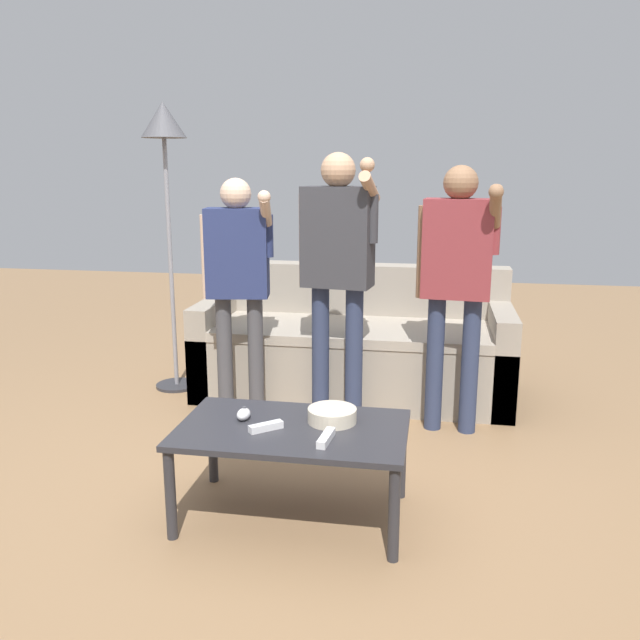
{
  "coord_description": "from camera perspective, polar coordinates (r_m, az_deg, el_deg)",
  "views": [
    {
      "loc": [
        0.68,
        -2.74,
        1.47
      ],
      "look_at": [
        0.15,
        0.27,
        0.75
      ],
      "focal_mm": 36.78,
      "sensor_mm": 36.0,
      "label": 1
    }
  ],
  "objects": [
    {
      "name": "ground_plane",
      "position": [
        3.18,
        -3.56,
        -14.32
      ],
      "size": [
        12.0,
        12.0,
        0.0
      ],
      "primitive_type": "plane",
      "color": "#93704C"
    },
    {
      "name": "couch",
      "position": [
        4.35,
        3.0,
        -2.5
      ],
      "size": [
        2.01,
        0.83,
        0.82
      ],
      "color": "#9E9384",
      "rests_on": "ground"
    },
    {
      "name": "coffee_table",
      "position": [
        2.79,
        -2.41,
        -10.2
      ],
      "size": [
        0.96,
        0.57,
        0.41
      ],
      "color": "#2D2D33",
      "rests_on": "ground"
    },
    {
      "name": "snack_bowl",
      "position": [
        2.81,
        1.06,
        -8.27
      ],
      "size": [
        0.21,
        0.21,
        0.06
      ],
      "primitive_type": "cylinder",
      "color": "beige",
      "rests_on": "coffee_table"
    },
    {
      "name": "game_remote_nunchuk",
      "position": [
        2.86,
        -6.66,
        -8.14
      ],
      "size": [
        0.06,
        0.09,
        0.05
      ],
      "color": "white",
      "rests_on": "coffee_table"
    },
    {
      "name": "floor_lamp",
      "position": [
        4.39,
        -13.35,
        14.15
      ],
      "size": [
        0.29,
        0.29,
        1.87
      ],
      "color": "#2D2D33",
      "rests_on": "ground"
    },
    {
      "name": "player_left",
      "position": [
        3.8,
        -7.16,
        4.27
      ],
      "size": [
        0.44,
        0.29,
        1.41
      ],
      "color": "#47474C",
      "rests_on": "ground"
    },
    {
      "name": "player_center",
      "position": [
        3.69,
        1.55,
        5.47
      ],
      "size": [
        0.46,
        0.35,
        1.55
      ],
      "color": "#2D3856",
      "rests_on": "ground"
    },
    {
      "name": "player_right",
      "position": [
        3.63,
        11.81,
        4.38
      ],
      "size": [
        0.43,
        0.36,
        1.48
      ],
      "color": "#2D3856",
      "rests_on": "ground"
    },
    {
      "name": "game_remote_wand_near",
      "position": [
        2.74,
        -4.73,
        -9.24
      ],
      "size": [
        0.13,
        0.12,
        0.03
      ],
      "color": "white",
      "rests_on": "coffee_table"
    },
    {
      "name": "game_remote_wand_far",
      "position": [
        2.63,
        0.53,
        -10.22
      ],
      "size": [
        0.05,
        0.17,
        0.03
      ],
      "color": "white",
      "rests_on": "coffee_table"
    }
  ]
}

